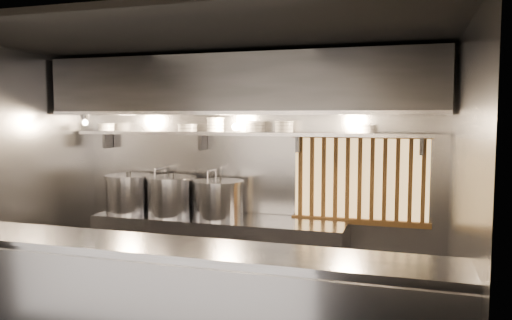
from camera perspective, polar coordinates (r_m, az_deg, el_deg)
The scene contains 22 objects.
ceiling at distance 4.68m, azimuth -6.29°, elevation 13.80°, with size 4.50×4.50×0.00m, color black.
wall_back at distance 6.07m, azimuth -0.47°, elevation -1.46°, with size 4.50×4.50×0.00m, color gray.
wall_left at distance 5.93m, azimuth -26.49°, elevation -2.13°, with size 3.00×3.00×0.00m, color gray.
wall_right at distance 4.31m, azimuth 22.57°, elevation -4.49°, with size 3.00×3.00×0.00m, color gray.
serving_counter at distance 4.06m, azimuth -11.65°, elevation -17.05°, with size 4.50×0.56×1.13m.
cooking_bench at distance 6.01m, azimuth -4.34°, elevation -10.78°, with size 3.00×0.70×0.90m, color #9F9FA4.
bowl_shelf at distance 5.86m, azimuth -1.02°, elevation 3.02°, with size 4.40×0.34×0.04m, color #9F9FA4.
exhaust_hood at distance 5.66m, azimuth -1.74°, elevation 8.46°, with size 4.40×0.81×0.65m.
wood_screen at distance 5.76m, azimuth 11.79°, elevation -2.10°, with size 1.56×0.09×1.04m.
faucet_left at distance 6.40m, azimuth -10.70°, elevation -2.04°, with size 0.04×0.30×0.50m.
faucet_right at distance 6.11m, azimuth -4.89°, elevation -2.31°, with size 0.04×0.30×0.50m.
heat_lamp at distance 6.32m, azimuth -19.05°, elevation 4.59°, with size 0.25×0.35×0.20m.
pendant_bulb at distance 5.78m, azimuth -2.34°, elevation 3.80°, with size 0.09×0.09×0.19m.
stock_pot_left at distance 6.41m, azimuth -14.31°, elevation -3.68°, with size 0.68×0.68×0.50m.
stock_pot_mid at distance 6.09m, azimuth -9.61°, elevation -4.03°, with size 0.66×0.66×0.50m.
stock_pot_right at distance 5.86m, azimuth -4.27°, elevation -4.46°, with size 0.67×0.67×0.48m.
bowl_stack_0 at distance 6.71m, azimuth -16.74°, elevation 3.64°, with size 0.21×0.21×0.09m.
bowl_stack_1 at distance 6.14m, azimuth -7.83°, elevation 3.69°, with size 0.24×0.24×0.09m.
bowl_stack_2 at distance 6.00m, azimuth -4.64°, elevation 4.06°, with size 0.22×0.22×0.17m.
bowl_stack_3 at distance 5.83m, azimuth -0.10°, elevation 3.86°, with size 0.24×0.24×0.13m.
bowl_stack_4 at distance 5.73m, azimuth 3.23°, elevation 3.83°, with size 0.23×0.23×0.13m.
bowl_stack_5 at distance 5.58m, azimuth 12.45°, elevation 3.50°, with size 0.21×0.21×0.09m.
Camera 1 is at (1.85, -4.24, 2.08)m, focal length 35.00 mm.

